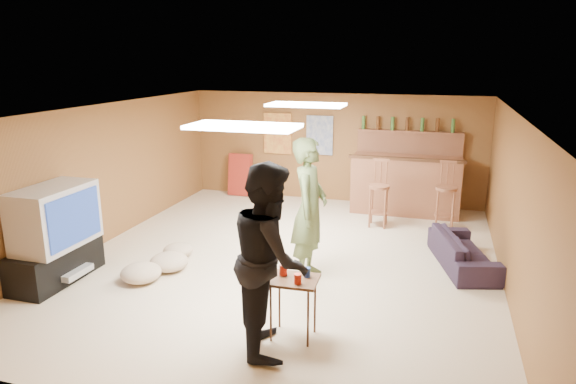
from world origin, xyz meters
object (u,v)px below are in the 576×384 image
(tv_body, at_px, (55,217))
(sofa, at_px, (463,251))
(tray_table, at_px, (293,308))
(person_olive, at_px, (309,210))
(bar_counter, at_px, (405,185))
(person_black, at_px, (270,258))

(tv_body, height_order, sofa, tv_body)
(tray_table, bearing_deg, person_olive, 98.22)
(tv_body, bearing_deg, sofa, 21.82)
(bar_counter, relative_size, sofa, 1.27)
(bar_counter, distance_m, person_black, 5.26)
(tv_body, height_order, person_black, person_black)
(person_black, xyz_separation_m, tray_table, (0.17, 0.23, -0.64))
(person_black, relative_size, sofa, 1.23)
(tv_body, distance_m, person_black, 3.26)
(tv_body, relative_size, person_olive, 0.58)
(person_olive, bearing_deg, person_black, -178.31)
(bar_counter, xyz_separation_m, person_black, (-0.97, -5.15, 0.42))
(person_black, distance_m, sofa, 3.47)
(sofa, bearing_deg, person_black, 129.01)
(bar_counter, relative_size, person_olive, 1.05)
(person_olive, xyz_separation_m, tray_table, (0.22, -1.54, -0.62))
(bar_counter, bearing_deg, tv_body, -133.00)
(tv_body, relative_size, bar_counter, 0.55)
(tv_body, height_order, person_olive, person_olive)
(tv_body, distance_m, sofa, 5.58)
(sofa, bearing_deg, tv_body, 96.28)
(person_black, height_order, tray_table, person_black)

